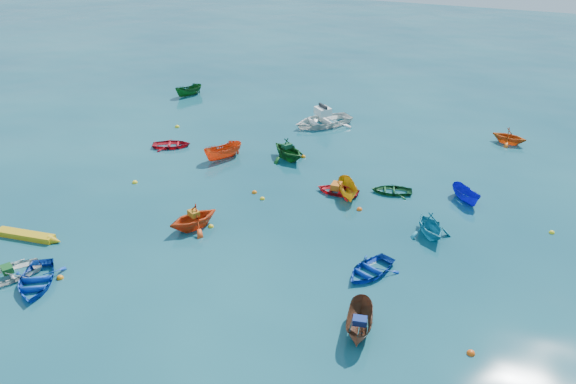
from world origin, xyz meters
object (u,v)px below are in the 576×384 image
at_px(dinghy_blue_sw, 37,285).
at_px(kayak_yellow, 26,238).
at_px(dinghy_blue_se, 370,273).
at_px(dinghy_white_near, 7,278).
at_px(motorboat_white, 322,125).

relative_size(dinghy_blue_sw, kayak_yellow, 0.82).
xyz_separation_m(dinghy_blue_se, kayak_yellow, (-17.74, -4.30, 0.00)).
height_order(dinghy_white_near, dinghy_blue_se, dinghy_white_near).
relative_size(dinghy_white_near, kayak_yellow, 0.77).
height_order(dinghy_white_near, motorboat_white, motorboat_white).
height_order(kayak_yellow, motorboat_white, motorboat_white).
bearing_deg(dinghy_blue_sw, dinghy_white_near, 151.40).
bearing_deg(dinghy_blue_se, dinghy_blue_sw, -131.32).
bearing_deg(dinghy_white_near, dinghy_blue_sw, 34.39).
relative_size(dinghy_white_near, dinghy_blue_se, 1.05).
bearing_deg(kayak_yellow, dinghy_blue_se, -84.72).
xyz_separation_m(dinghy_blue_se, motorboat_white, (-9.19, 17.94, 0.00)).
relative_size(kayak_yellow, motorboat_white, 0.83).
distance_m(dinghy_white_near, dinghy_blue_se, 17.39).
distance_m(dinghy_white_near, motorboat_white, 26.14).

